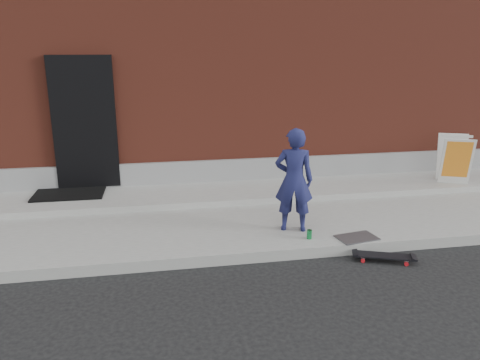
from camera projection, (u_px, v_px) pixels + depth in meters
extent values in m
plane|color=black|center=(274.00, 262.00, 5.99)|extent=(80.00, 80.00, 0.00)
cube|color=gray|center=(251.00, 216.00, 7.39)|extent=(20.00, 3.00, 0.15)
cube|color=gray|center=(240.00, 192.00, 8.21)|extent=(20.00, 1.20, 0.10)
cube|color=maroon|center=(208.00, 53.00, 11.92)|extent=(20.00, 8.00, 5.00)
cube|color=gray|center=(235.00, 170.00, 8.68)|extent=(20.00, 0.10, 0.40)
cube|color=black|center=(85.00, 123.00, 7.96)|extent=(1.05, 0.12, 2.25)
imported|color=#1B1D4B|center=(294.00, 180.00, 6.45)|extent=(0.61, 0.48, 1.46)
cylinder|color=red|center=(404.00, 258.00, 6.03)|extent=(0.06, 0.05, 0.05)
cylinder|color=red|center=(406.00, 264.00, 5.87)|extent=(0.06, 0.05, 0.05)
cylinder|color=red|center=(362.00, 255.00, 6.12)|extent=(0.06, 0.05, 0.05)
cylinder|color=red|center=(363.00, 261.00, 5.96)|extent=(0.06, 0.05, 0.05)
cube|color=#A1A2A6|center=(406.00, 258.00, 5.94)|extent=(0.10, 0.17, 0.02)
cube|color=#A1A2A6|center=(363.00, 255.00, 6.03)|extent=(0.10, 0.17, 0.02)
cube|color=black|center=(384.00, 256.00, 5.98)|extent=(0.79, 0.45, 0.02)
cube|color=silver|center=(457.00, 162.00, 8.34)|extent=(0.57, 0.42, 0.85)
cube|color=silver|center=(452.00, 157.00, 8.70)|extent=(0.57, 0.42, 0.85)
cube|color=yellow|center=(457.00, 164.00, 8.33)|extent=(0.47, 0.33, 0.68)
cube|color=silver|center=(457.00, 136.00, 8.40)|extent=(0.50, 0.24, 0.04)
cylinder|color=#1B8B42|center=(309.00, 234.00, 6.31)|extent=(0.09, 0.09, 0.13)
cube|color=black|center=(70.00, 192.00, 7.97)|extent=(1.15, 0.93, 0.03)
cube|color=#515256|center=(357.00, 238.00, 6.34)|extent=(0.59, 0.43, 0.02)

